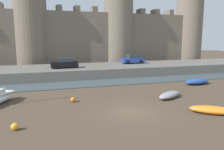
{
  "coord_description": "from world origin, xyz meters",
  "views": [
    {
      "loc": [
        -6.71,
        -15.97,
        5.98
      ],
      "look_at": [
        -0.47,
        4.02,
        2.5
      ],
      "focal_mm": 35.0,
      "sensor_mm": 36.0,
      "label": 1
    }
  ],
  "objects_px": {
    "rowboat_foreground_left": "(197,81)",
    "mooring_buoy_off_centre": "(73,100)",
    "car_quay_east": "(133,59)",
    "rowboat_midflat_centre": "(213,110)",
    "mooring_buoy_near_shore": "(15,127)",
    "rowboat_midflat_left": "(169,95)",
    "car_quay_centre_east": "(65,63)"
  },
  "relations": [
    {
      "from": "rowboat_midflat_left",
      "to": "rowboat_midflat_centre",
      "type": "distance_m",
      "value": 5.27
    },
    {
      "from": "rowboat_foreground_left",
      "to": "rowboat_midflat_left",
      "type": "xyz_separation_m",
      "value": [
        -7.21,
        -4.85,
        -0.08
      ]
    },
    {
      "from": "rowboat_midflat_left",
      "to": "rowboat_midflat_centre",
      "type": "bearing_deg",
      "value": -81.8
    },
    {
      "from": "rowboat_foreground_left",
      "to": "rowboat_midflat_left",
      "type": "height_order",
      "value": "rowboat_foreground_left"
    },
    {
      "from": "rowboat_midflat_left",
      "to": "car_quay_east",
      "type": "xyz_separation_m",
      "value": [
        3.47,
        17.94,
        1.96
      ]
    },
    {
      "from": "rowboat_midflat_left",
      "to": "car_quay_centre_east",
      "type": "relative_size",
      "value": 0.87
    },
    {
      "from": "mooring_buoy_off_centre",
      "to": "mooring_buoy_near_shore",
      "type": "relative_size",
      "value": 0.95
    },
    {
      "from": "rowboat_foreground_left",
      "to": "mooring_buoy_off_centre",
      "type": "distance_m",
      "value": 17.14
    },
    {
      "from": "rowboat_midflat_centre",
      "to": "mooring_buoy_near_shore",
      "type": "xyz_separation_m",
      "value": [
        -14.87,
        1.28,
        -0.08
      ]
    },
    {
      "from": "car_quay_east",
      "to": "rowboat_midflat_centre",
      "type": "bearing_deg",
      "value": -96.69
    },
    {
      "from": "mooring_buoy_near_shore",
      "to": "mooring_buoy_off_centre",
      "type": "bearing_deg",
      "value": 50.11
    },
    {
      "from": "rowboat_midflat_left",
      "to": "car_quay_east",
      "type": "height_order",
      "value": "car_quay_east"
    },
    {
      "from": "mooring_buoy_near_shore",
      "to": "car_quay_east",
      "type": "distance_m",
      "value": 28.14
    },
    {
      "from": "rowboat_foreground_left",
      "to": "rowboat_midflat_centre",
      "type": "relative_size",
      "value": 1.07
    },
    {
      "from": "rowboat_midflat_left",
      "to": "mooring_buoy_near_shore",
      "type": "relative_size",
      "value": 7.13
    },
    {
      "from": "rowboat_midflat_centre",
      "to": "mooring_buoy_near_shore",
      "type": "height_order",
      "value": "rowboat_midflat_centre"
    },
    {
      "from": "mooring_buoy_near_shore",
      "to": "car_quay_east",
      "type": "bearing_deg",
      "value": 51.21
    },
    {
      "from": "rowboat_foreground_left",
      "to": "mooring_buoy_near_shore",
      "type": "distance_m",
      "value": 23.07
    },
    {
      "from": "rowboat_foreground_left",
      "to": "rowboat_midflat_left",
      "type": "bearing_deg",
      "value": -146.1
    },
    {
      "from": "mooring_buoy_off_centre",
      "to": "rowboat_foreground_left",
      "type": "bearing_deg",
      "value": 11.37
    },
    {
      "from": "rowboat_midflat_left",
      "to": "mooring_buoy_near_shore",
      "type": "bearing_deg",
      "value": -164.4
    },
    {
      "from": "car_quay_east",
      "to": "mooring_buoy_off_centre",
      "type": "bearing_deg",
      "value": -128.42
    },
    {
      "from": "rowboat_midflat_centre",
      "to": "car_quay_centre_east",
      "type": "distance_m",
      "value": 22.75
    },
    {
      "from": "rowboat_foreground_left",
      "to": "rowboat_midflat_centre",
      "type": "xyz_separation_m",
      "value": [
        -6.46,
        -10.07,
        -0.08
      ]
    },
    {
      "from": "rowboat_midflat_left",
      "to": "mooring_buoy_near_shore",
      "type": "height_order",
      "value": "rowboat_midflat_left"
    },
    {
      "from": "rowboat_foreground_left",
      "to": "car_quay_east",
      "type": "relative_size",
      "value": 0.96
    },
    {
      "from": "mooring_buoy_near_shore",
      "to": "car_quay_east",
      "type": "relative_size",
      "value": 0.12
    },
    {
      "from": "mooring_buoy_near_shore",
      "to": "rowboat_midflat_left",
      "type": "bearing_deg",
      "value": 15.6
    },
    {
      "from": "rowboat_foreground_left",
      "to": "car_quay_centre_east",
      "type": "relative_size",
      "value": 0.96
    },
    {
      "from": "rowboat_midflat_left",
      "to": "car_quay_centre_east",
      "type": "height_order",
      "value": "car_quay_centre_east"
    },
    {
      "from": "rowboat_foreground_left",
      "to": "rowboat_midflat_centre",
      "type": "distance_m",
      "value": 11.96
    },
    {
      "from": "mooring_buoy_off_centre",
      "to": "car_quay_east",
      "type": "height_order",
      "value": "car_quay_east"
    }
  ]
}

